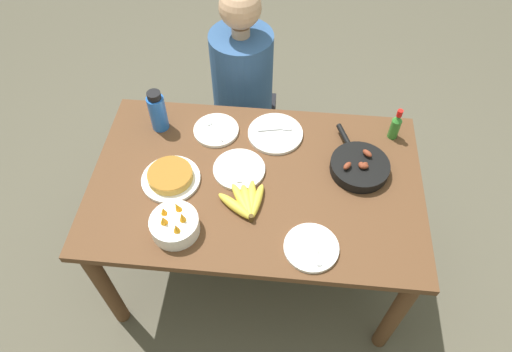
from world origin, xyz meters
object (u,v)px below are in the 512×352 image
at_px(empty_plate_far_right, 239,169).
at_px(water_bottle, 158,111).
at_px(empty_plate_far_left, 275,134).
at_px(skillet, 359,166).
at_px(frittata_plate_center, 171,177).
at_px(fruit_bowl_mango, 175,225).
at_px(empty_plate_mid_edge, 311,248).
at_px(hot_sauce_bottle, 396,125).
at_px(empty_plate_near_front, 216,130).
at_px(person_figure, 243,104).
at_px(banana_bunch, 246,202).

height_order(empty_plate_far_right, water_bottle, water_bottle).
bearing_deg(empty_plate_far_left, skillet, -25.13).
xyz_separation_m(skillet, water_bottle, (-0.92, 0.18, 0.07)).
height_order(frittata_plate_center, fruit_bowl_mango, fruit_bowl_mango).
relative_size(empty_plate_mid_edge, fruit_bowl_mango, 1.11).
distance_m(empty_plate_mid_edge, hot_sauce_bottle, 0.72).
xyz_separation_m(frittata_plate_center, hot_sauce_bottle, (0.97, 0.35, 0.05)).
bearing_deg(empty_plate_mid_edge, empty_plate_near_front, 128.38).
height_order(empty_plate_near_front, water_bottle, water_bottle).
bearing_deg(water_bottle, empty_plate_near_front, -1.34).
distance_m(empty_plate_far_right, person_figure, 0.71).
relative_size(skillet, hot_sauce_bottle, 2.21).
xyz_separation_m(banana_bunch, hot_sauce_bottle, (0.63, 0.45, 0.05)).
height_order(skillet, hot_sauce_bottle, hot_sauce_bottle).
height_order(empty_plate_far_left, empty_plate_far_right, same).
bearing_deg(water_bottle, hot_sauce_bottle, 2.23).
relative_size(empty_plate_far_left, person_figure, 0.21).
relative_size(empty_plate_far_right, fruit_bowl_mango, 1.18).
height_order(frittata_plate_center, water_bottle, water_bottle).
bearing_deg(fruit_bowl_mango, frittata_plate_center, 106.26).
height_order(skillet, empty_plate_near_front, skillet).
bearing_deg(water_bottle, fruit_bowl_mango, -71.43).
distance_m(banana_bunch, frittata_plate_center, 0.35).
distance_m(skillet, frittata_plate_center, 0.81).
distance_m(frittata_plate_center, empty_plate_far_right, 0.30).
height_order(banana_bunch, empty_plate_mid_edge, banana_bunch).
bearing_deg(skillet, fruit_bowl_mango, 96.47).
xyz_separation_m(banana_bunch, empty_plate_far_right, (-0.05, 0.18, -0.01)).
height_order(empty_plate_near_front, person_figure, person_figure).
xyz_separation_m(frittata_plate_center, empty_plate_mid_edge, (0.61, -0.27, -0.02)).
distance_m(empty_plate_far_left, empty_plate_far_right, 0.27).
relative_size(empty_plate_far_right, person_figure, 0.19).
bearing_deg(empty_plate_mid_edge, water_bottle, 141.03).
distance_m(banana_bunch, empty_plate_far_left, 0.42).
relative_size(skillet, person_figure, 0.30).
height_order(frittata_plate_center, empty_plate_far_left, frittata_plate_center).
bearing_deg(skillet, empty_plate_far_right, 74.96).
relative_size(empty_plate_near_front, hot_sauce_bottle, 1.28).
relative_size(skillet, empty_plate_near_front, 1.73).
relative_size(frittata_plate_center, fruit_bowl_mango, 1.31).
xyz_separation_m(water_bottle, person_figure, (0.33, 0.43, -0.33)).
relative_size(frittata_plate_center, empty_plate_mid_edge, 1.18).
bearing_deg(empty_plate_mid_edge, frittata_plate_center, 155.68).
bearing_deg(person_figure, empty_plate_near_front, -99.13).
bearing_deg(hot_sauce_bottle, empty_plate_far_left, -175.47).
relative_size(frittata_plate_center, empty_plate_far_right, 1.11).
xyz_separation_m(banana_bunch, empty_plate_far_left, (0.09, 0.40, -0.01)).
xyz_separation_m(empty_plate_far_left, empty_plate_far_right, (-0.14, -0.23, 0.00)).
relative_size(empty_plate_far_left, water_bottle, 1.21).
bearing_deg(frittata_plate_center, skillet, 9.37).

